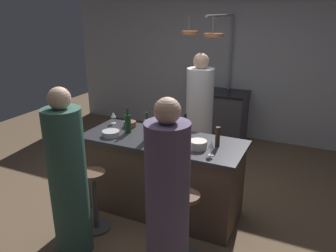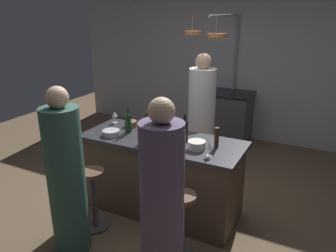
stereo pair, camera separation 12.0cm
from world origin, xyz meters
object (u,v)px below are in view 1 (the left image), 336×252
(cutting_board, at_px, (166,134))
(mixing_bowl_steel, at_px, (111,133))
(wine_glass_near_left_guest, at_px, (113,115))
(mixing_bowl_wooden, at_px, (130,124))
(bar_stool_left, at_px, (95,198))
(guest_left, at_px, (68,181))
(wine_bottle_dark, at_px, (185,131))
(wine_bottle_amber, at_px, (164,135))
(stove_range, at_px, (223,116))
(wine_glass_by_chef, at_px, (211,145))
(wine_bottle_red, at_px, (128,123))
(mixing_bowl_ceramic, at_px, (198,144))
(bar_stool_right, at_px, (185,223))
(pepper_mill, at_px, (218,137))
(guest_right, at_px, (167,206))
(chef, at_px, (199,121))
(wine_bottle_rose, at_px, (184,141))
(wine_bottle_green, at_px, (147,129))

(cutting_board, height_order, mixing_bowl_steel, mixing_bowl_steel)
(wine_glass_near_left_guest, xyz_separation_m, mixing_bowl_wooden, (0.24, -0.01, -0.07))
(cutting_board, bearing_deg, bar_stool_left, -121.81)
(guest_left, relative_size, mixing_bowl_steel, 8.40)
(wine_bottle_dark, distance_m, wine_bottle_amber, 0.25)
(stove_range, relative_size, mixing_bowl_wooden, 5.92)
(wine_glass_by_chef, xyz_separation_m, wine_glass_near_left_guest, (-1.39, 0.40, 0.00))
(guest_left, height_order, wine_glass_near_left_guest, guest_left)
(wine_bottle_red, height_order, mixing_bowl_ceramic, wine_bottle_red)
(bar_stool_right, xyz_separation_m, guest_left, (-1.01, -0.36, 0.38))
(wine_bottle_dark, xyz_separation_m, wine_glass_by_chef, (0.37, -0.23, -0.01))
(guest_left, relative_size, cutting_board, 5.09)
(pepper_mill, bearing_deg, bar_stool_left, -148.43)
(wine_glass_near_left_guest, bearing_deg, wine_bottle_red, -30.70)
(wine_glass_near_left_guest, xyz_separation_m, mixing_bowl_steel, (0.22, -0.37, -0.08))
(guest_right, bearing_deg, wine_bottle_red, 134.30)
(stove_range, distance_m, chef, 1.44)
(cutting_board, height_order, wine_glass_by_chef, wine_glass_by_chef)
(wine_glass_near_left_guest, bearing_deg, cutting_board, -5.59)
(pepper_mill, bearing_deg, wine_bottle_red, -178.02)
(wine_bottle_rose, distance_m, wine_bottle_red, 0.82)
(bar_stool_left, xyz_separation_m, wine_bottle_red, (0.04, 0.63, 0.64))
(guest_right, relative_size, wine_bottle_red, 5.64)
(guest_right, xyz_separation_m, bar_stool_left, (-1.01, 0.35, -0.39))
(wine_bottle_dark, bearing_deg, mixing_bowl_wooden, 168.71)
(guest_right, xyz_separation_m, wine_glass_near_left_guest, (-1.29, 1.18, 0.24))
(bar_stool_left, xyz_separation_m, wine_bottle_green, (0.36, 0.52, 0.65))
(bar_stool_left, bearing_deg, cutting_board, 58.19)
(stove_range, bearing_deg, cutting_board, -90.40)
(bar_stool_left, distance_m, wine_bottle_green, 0.90)
(chef, distance_m, mixing_bowl_ceramic, 1.21)
(guest_left, distance_m, mixing_bowl_wooden, 1.18)
(stove_range, relative_size, wine_bottle_amber, 2.86)
(wine_bottle_green, distance_m, mixing_bowl_steel, 0.44)
(wine_glass_by_chef, bearing_deg, bar_stool_left, -158.88)
(wine_bottle_dark, bearing_deg, guest_left, -125.70)
(wine_bottle_red, xyz_separation_m, mixing_bowl_wooden, (-0.09, 0.18, -0.08))
(guest_left, distance_m, wine_bottle_red, 1.02)
(wine_bottle_amber, bearing_deg, guest_right, -62.82)
(guest_right, relative_size, guest_left, 1.01)
(stove_range, distance_m, wine_bottle_red, 2.54)
(wine_glass_near_left_guest, bearing_deg, guest_right, -42.45)
(chef, bearing_deg, guest_left, -104.51)
(wine_bottle_green, bearing_deg, wine_glass_near_left_guest, 154.16)
(chef, bearing_deg, wine_bottle_green, -98.63)
(wine_glass_near_left_guest, bearing_deg, wine_bottle_green, -25.84)
(wine_glass_by_chef, distance_m, mixing_bowl_steel, 1.18)
(wine_glass_by_chef, bearing_deg, mixing_bowl_steel, 178.52)
(wine_bottle_green, relative_size, mixing_bowl_steel, 1.62)
(chef, bearing_deg, mixing_bowl_ceramic, -70.77)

